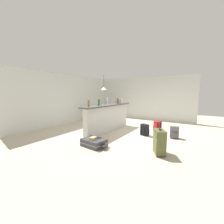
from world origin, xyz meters
TOP-DOWN VIEW (x-y plane):
  - ground_plane at (0.00, 0.00)m, footprint 13.00×13.00m
  - wall_back at (0.00, 3.05)m, footprint 6.60×0.10m
  - wall_right at (3.05, 0.30)m, footprint 0.10×6.00m
  - partition_half_wall at (-0.52, 0.32)m, footprint 2.80×0.20m
  - bar_countertop at (-0.52, 0.32)m, footprint 2.96×0.40m
  - bottle_amber at (-1.72, 0.32)m, footprint 0.06×0.06m
  - bottle_green at (-1.17, 0.31)m, footprint 0.06×0.06m
  - bottle_clear at (-0.48, 0.40)m, footprint 0.06×0.06m
  - bottle_blue at (0.13, 0.26)m, footprint 0.06×0.06m
  - bottle_white at (0.70, 0.36)m, footprint 0.06×0.06m
  - grocery_bag at (0.36, 0.38)m, footprint 0.26×0.18m
  - dining_table at (0.90, 1.41)m, footprint 1.10×0.80m
  - dining_chair_near_partition at (0.83, 0.87)m, footprint 0.47×0.47m
  - dining_chair_far_side at (0.98, 1.98)m, footprint 0.42×0.42m
  - pendant_lamp at (0.81, 1.48)m, footprint 0.34×0.34m
  - suitcase_flat_charcoal at (-2.17, -0.25)m, footprint 0.56×0.86m
  - backpack_black at (-0.30, -1.14)m, footprint 0.31×0.33m
  - suitcase_upright_olive at (-1.72, -2.02)m, footprint 0.50×0.41m
  - backpack_red at (0.55, -1.37)m, footprint 0.33×0.33m
  - backpack_grey at (-0.09, -2.12)m, footprint 0.29×0.32m
  - book_stack at (-2.20, -0.25)m, footprint 0.26×0.22m

SIDE VIEW (x-z plane):
  - ground_plane at x=0.00m, z-range -0.05..0.00m
  - suitcase_flat_charcoal at x=-2.17m, z-range 0.00..0.22m
  - backpack_black at x=-0.30m, z-range -0.01..0.41m
  - backpack_red at x=0.55m, z-range -0.01..0.41m
  - backpack_grey at x=-0.09m, z-range -0.01..0.41m
  - book_stack at x=-2.20m, z-range 0.22..0.28m
  - suitcase_upright_olive at x=-1.72m, z-range 0.00..0.67m
  - dining_chair_near_partition at x=0.83m, z-range 0.05..0.98m
  - dining_chair_far_side at x=0.98m, z-range 0.05..0.98m
  - partition_half_wall at x=-0.52m, z-range 0.00..1.05m
  - dining_table at x=0.90m, z-range 0.28..1.02m
  - bar_countertop at x=-0.52m, z-range 1.05..1.10m
  - grocery_bag at x=0.36m, z-range 1.10..1.32m
  - bottle_amber at x=-1.72m, z-range 1.10..1.32m
  - bottle_white at x=0.70m, z-range 1.10..1.33m
  - bottle_green at x=-1.17m, z-range 1.10..1.34m
  - bottle_blue at x=0.13m, z-range 1.10..1.34m
  - bottle_clear at x=-0.48m, z-range 1.10..1.39m
  - wall_back at x=0.00m, z-range 0.00..2.50m
  - wall_right at x=3.05m, z-range 0.00..2.50m
  - pendant_lamp at x=0.81m, z-range 1.37..2.20m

